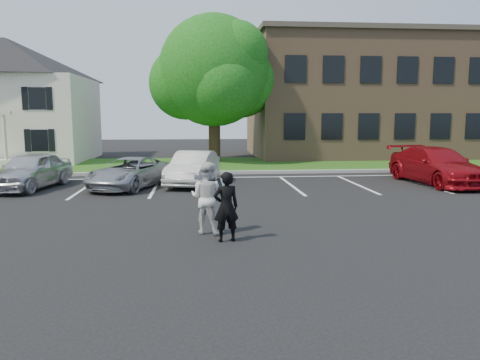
% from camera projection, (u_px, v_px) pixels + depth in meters
% --- Properties ---
extents(ground_plane, '(90.00, 90.00, 0.00)m').
position_uv_depth(ground_plane, '(244.00, 237.00, 11.31)').
color(ground_plane, black).
rests_on(ground_plane, ground).
extents(curb, '(40.00, 0.30, 0.15)m').
position_uv_depth(curb, '(219.00, 173.00, 23.13)').
color(curb, gray).
rests_on(curb, ground).
extents(grass_strip, '(44.00, 8.00, 0.08)m').
position_uv_depth(grass_strip, '(216.00, 165.00, 27.08)').
color(grass_strip, '#1A5114').
rests_on(grass_strip, ground).
extents(stall_lines, '(34.00, 5.36, 0.01)m').
position_uv_depth(stall_lines, '(255.00, 182.00, 20.26)').
color(stall_lines, silver).
rests_on(stall_lines, ground).
extents(house, '(10.30, 9.22, 7.60)m').
position_uv_depth(house, '(6.00, 100.00, 29.27)').
color(house, beige).
rests_on(house, ground).
extents(office_building, '(22.40, 10.40, 8.30)m').
position_uv_depth(office_building, '(406.00, 97.00, 33.69)').
color(office_building, '#906E4F').
rests_on(office_building, ground).
extents(tree, '(7.80, 7.20, 8.80)m').
position_uv_depth(tree, '(215.00, 74.00, 27.95)').
color(tree, black).
rests_on(tree, ground).
extents(man_black_suit, '(0.66, 0.50, 1.64)m').
position_uv_depth(man_black_suit, '(226.00, 207.00, 10.80)').
color(man_black_suit, black).
rests_on(man_black_suit, ground).
extents(man_white_shirt, '(1.08, 0.99, 1.79)m').
position_uv_depth(man_white_shirt, '(207.00, 198.00, 11.54)').
color(man_white_shirt, silver).
rests_on(man_white_shirt, ground).
extents(car_silver_west, '(2.58, 4.54, 1.46)m').
position_uv_depth(car_silver_west, '(31.00, 171.00, 18.50)').
color(car_silver_west, silver).
rests_on(car_silver_west, ground).
extents(car_silver_minivan, '(3.55, 4.80, 1.21)m').
position_uv_depth(car_silver_minivan, '(130.00, 173.00, 18.78)').
color(car_silver_minivan, '#A4A7AC').
rests_on(car_silver_minivan, ground).
extents(car_white_sedan, '(2.44, 4.45, 1.39)m').
position_uv_depth(car_white_sedan, '(193.00, 168.00, 19.66)').
color(car_white_sedan, silver).
rests_on(car_white_sedan, ground).
extents(car_red_compact, '(2.68, 5.50, 1.54)m').
position_uv_depth(car_red_compact, '(437.00, 166.00, 19.86)').
color(car_red_compact, maroon).
rests_on(car_red_compact, ground).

